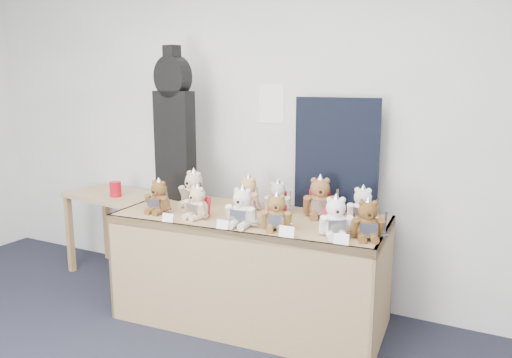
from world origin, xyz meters
The scene contains 21 objects.
room_shell centered at (0.00, 2.49, 1.54)m, with size 6.00×6.00×6.00m.
display_table centered at (0.11, 1.87, 0.62)m, with size 1.94×0.92×0.79m.
side_table centered at (-1.36, 2.18, 0.61)m, with size 0.94×0.60×0.74m.
guitar_case centered at (-0.66, 2.12, 1.37)m, with size 0.38×0.17×1.19m.
navy_board centered at (0.59, 2.34, 1.19)m, with size 0.61×0.02×0.82m, color black.
red_cup centered at (-1.28, 2.10, 0.81)m, with size 0.10×0.10×0.13m, color #B50C1A.
teddy_front_far_left centered at (-0.52, 1.72, 0.89)m, with size 0.22×0.17×0.27m.
teddy_front_left centered at (-0.19, 1.72, 0.89)m, with size 0.21×0.19×0.26m.
teddy_front_centre centered at (0.18, 1.69, 0.90)m, with size 0.24×0.19×0.29m.
teddy_front_right centered at (0.40, 1.73, 0.89)m, with size 0.22×0.20×0.26m.
teddy_front_far_right centered at (0.78, 1.77, 0.90)m, with size 0.23×0.23×0.28m.
teddy_front_end centered at (0.97, 1.80, 0.89)m, with size 0.23×0.21×0.27m.
teddy_back_left centered at (-0.40, 1.99, 0.91)m, with size 0.25×0.22×0.31m.
teddy_back_centre_left centered at (0.01, 2.09, 0.90)m, with size 0.23×0.19×0.28m.
teddy_back_centre_right centered at (0.24, 2.11, 0.89)m, with size 0.22×0.20×0.26m.
teddy_back_right centered at (0.55, 2.14, 0.91)m, with size 0.26×0.25×0.32m.
teddy_back_end centered at (0.85, 2.13, 0.89)m, with size 0.23×0.19×0.27m.
entry_card_a centered at (-0.31, 1.54, 0.82)m, with size 0.08×0.00×0.06m, color white.
entry_card_b centered at (0.10, 1.57, 0.82)m, with size 0.08×0.00×0.06m, color white.
entry_card_c centered at (0.53, 1.60, 0.82)m, with size 0.10×0.00×0.07m, color white.
entry_card_d centered at (0.86, 1.63, 0.82)m, with size 0.09×0.00×0.06m, color white.
Camera 1 is at (1.68, -1.05, 1.73)m, focal length 35.00 mm.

